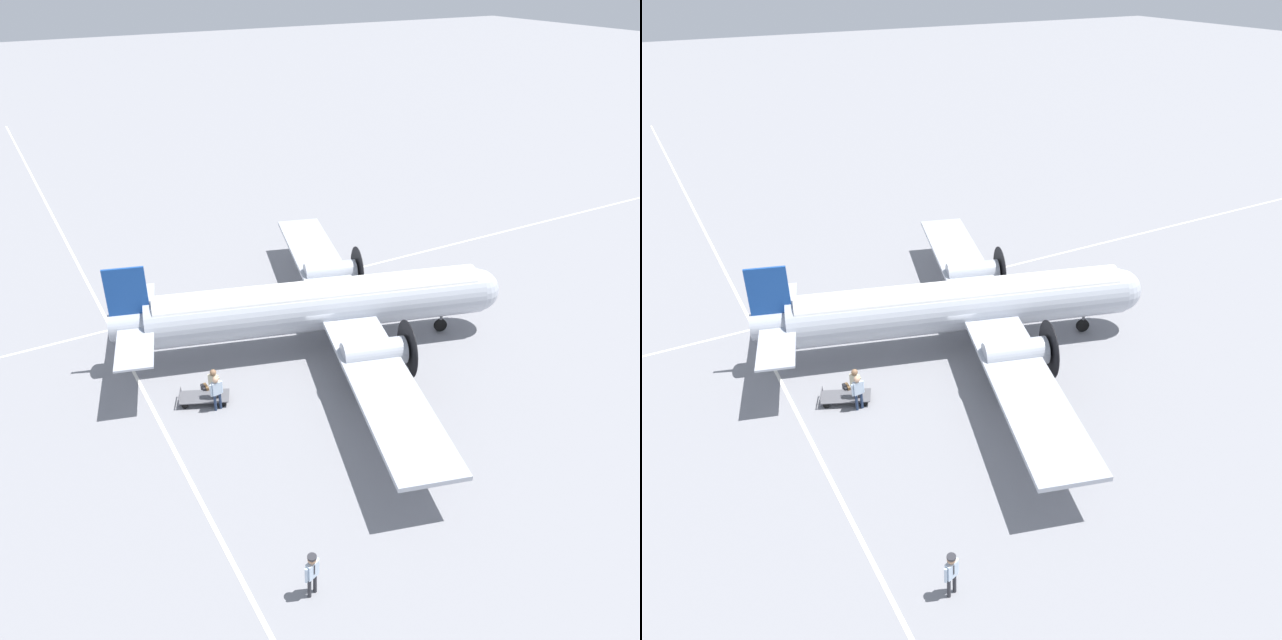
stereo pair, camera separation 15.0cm
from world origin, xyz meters
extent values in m
plane|color=gray|center=(0.00, 0.00, 0.00)|extent=(300.00, 300.00, 0.00)
cube|color=silver|center=(0.00, -9.08, 0.00)|extent=(120.00, 0.16, 0.01)
cube|color=silver|center=(-6.87, 0.00, 0.00)|extent=(0.16, 120.00, 0.01)
cylinder|color=#ADB2BC|center=(0.00, 0.00, 2.27)|extent=(7.06, 16.92, 2.34)
cylinder|color=white|center=(0.00, 0.00, 2.91)|extent=(6.15, 15.93, 1.64)
sphere|color=#ADB2BC|center=(2.41, 8.13, 2.27)|extent=(2.22, 2.22, 2.22)
cylinder|color=#ADB2BC|center=(-2.41, -8.13, 2.39)|extent=(2.17, 3.54, 1.29)
cube|color=#194799|center=(-2.58, -8.72, 4.03)|extent=(0.66, 1.82, 2.69)
cube|color=#ADB2BC|center=(-2.52, -8.52, 2.50)|extent=(8.08, 3.84, 0.10)
cube|color=#ADB2BC|center=(0.35, 1.19, 1.98)|extent=(24.55, 9.62, 0.20)
cylinder|color=#ADB2BC|center=(-3.61, 2.66, 2.00)|extent=(2.06, 3.14, 1.29)
cylinder|color=black|center=(-3.16, 4.19, 2.00)|extent=(2.60, 0.81, 2.70)
sphere|color=black|center=(-3.12, 4.33, 2.00)|extent=(0.45, 0.45, 0.45)
cylinder|color=#ADB2BC|center=(4.48, 0.27, 2.00)|extent=(2.06, 3.14, 1.29)
cylinder|color=black|center=(4.93, 1.80, 2.00)|extent=(2.60, 0.81, 2.70)
sphere|color=black|center=(4.97, 1.94, 2.00)|extent=(0.45, 0.45, 0.45)
cylinder|color=#4C4C51|center=(-3.69, 2.39, 1.02)|extent=(0.18, 0.18, 0.93)
cylinder|color=black|center=(-3.69, 2.39, 0.55)|extent=(0.60, 1.14, 1.10)
cylinder|color=#4C4C51|center=(4.40, -0.01, 1.02)|extent=(0.18, 0.18, 0.93)
cylinder|color=black|center=(4.40, -0.01, 0.55)|extent=(0.60, 1.14, 1.10)
cylinder|color=#4C4C51|center=(1.88, 6.34, 0.78)|extent=(0.14, 0.14, 0.87)
cylinder|color=black|center=(1.88, 6.34, 0.35)|extent=(0.37, 0.72, 0.70)
cylinder|color=#2D2D33|center=(12.57, -7.20, 0.42)|extent=(0.12, 0.12, 0.84)
cylinder|color=#2D2D33|center=(12.64, -7.43, 0.42)|extent=(0.12, 0.12, 0.84)
cube|color=silver|center=(12.61, -7.32, 1.16)|extent=(0.30, 0.44, 0.63)
sphere|color=tan|center=(12.61, -7.32, 1.62)|extent=(0.28, 0.28, 0.28)
cylinder|color=silver|center=(12.53, -7.08, 1.13)|extent=(0.10, 0.10, 0.60)
cylinder|color=silver|center=(12.68, -7.56, 1.13)|extent=(0.10, 0.10, 0.60)
cube|color=black|center=(12.70, -7.29, 1.24)|extent=(0.02, 0.05, 0.41)
cylinder|color=#2D2D33|center=(12.61, -7.32, 1.74)|extent=(0.37, 0.37, 0.07)
cylinder|color=navy|center=(2.40, -6.65, 0.42)|extent=(0.12, 0.12, 0.84)
cylinder|color=navy|center=(2.38, -6.40, 0.42)|extent=(0.12, 0.12, 0.84)
cube|color=silver|center=(2.39, -6.52, 1.16)|extent=(0.22, 0.42, 0.63)
sphere|color=tan|center=(2.39, -6.52, 1.61)|extent=(0.28, 0.28, 0.28)
cylinder|color=silver|center=(2.41, -6.77, 1.12)|extent=(0.10, 0.10, 0.60)
cylinder|color=silver|center=(2.37, -6.27, 1.12)|extent=(0.10, 0.10, 0.60)
cylinder|color=#2D2D33|center=(1.79, -6.51, 0.43)|extent=(0.13, 0.13, 0.87)
cylinder|color=#2D2D33|center=(2.00, -6.37, 0.43)|extent=(0.13, 0.13, 0.87)
cube|color=beige|center=(1.90, -6.44, 1.19)|extent=(0.45, 0.40, 0.65)
sphere|color=#8C6647|center=(1.90, -6.44, 1.66)|extent=(0.29, 0.29, 0.29)
cylinder|color=beige|center=(1.68, -6.59, 1.16)|extent=(0.10, 0.10, 0.62)
cylinder|color=beige|center=(2.11, -6.29, 1.16)|extent=(0.10, 0.10, 0.62)
cube|color=brown|center=(1.06, -6.58, 0.23)|extent=(0.48, 0.12, 0.47)
cube|color=#4A3520|center=(1.06, -6.58, 0.50)|extent=(0.17, 0.08, 0.02)
cube|color=#232328|center=(1.00, -6.66, 0.21)|extent=(0.47, 0.19, 0.42)
cube|color=black|center=(1.00, -6.66, 0.45)|extent=(0.17, 0.13, 0.02)
cube|color=#56565B|center=(1.60, -6.87, 0.30)|extent=(1.82, 2.43, 0.04)
cube|color=#56565B|center=(1.16, -7.86, 0.54)|extent=(0.93, 0.45, 0.04)
cylinder|color=#56565B|center=(0.73, -7.66, 0.43)|extent=(0.04, 0.04, 0.22)
cylinder|color=#56565B|center=(1.58, -8.05, 0.43)|extent=(0.04, 0.04, 0.22)
cylinder|color=black|center=(1.58, -5.94, 0.14)|extent=(0.17, 0.28, 0.28)
cylinder|color=black|center=(2.31, -6.27, 0.14)|extent=(0.17, 0.28, 0.28)
cylinder|color=black|center=(0.89, -7.48, 0.14)|extent=(0.17, 0.28, 0.28)
cylinder|color=black|center=(1.62, -7.80, 0.14)|extent=(0.17, 0.28, 0.28)
camera|label=1|loc=(23.76, -13.26, 17.48)|focal=35.00mm
camera|label=2|loc=(23.83, -13.13, 17.48)|focal=35.00mm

